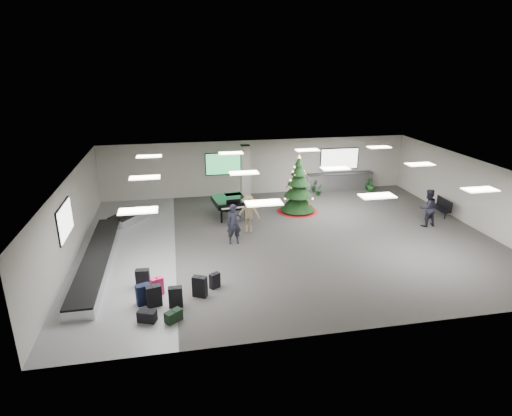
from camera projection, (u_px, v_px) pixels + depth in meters
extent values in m
plane|color=#393634|center=(289.00, 239.00, 19.11)|extent=(18.00, 18.00, 0.00)
cube|color=#A7A499|center=(258.00, 167.00, 25.07)|extent=(18.00, 0.02, 3.20)
cube|color=#A7A499|center=(354.00, 283.00, 12.09)|extent=(18.00, 0.02, 3.20)
cube|color=#A7A499|center=(71.00, 219.00, 16.97)|extent=(0.02, 14.00, 3.20)
cube|color=#A7A499|center=(474.00, 193.00, 20.19)|extent=(0.02, 14.00, 3.20)
cube|color=silver|center=(290.00, 169.00, 18.05)|extent=(18.00, 14.00, 0.02)
cube|color=slate|center=(127.00, 251.00, 17.86)|extent=(4.00, 14.00, 0.01)
cube|color=#A9A29B|center=(245.00, 174.00, 23.59)|extent=(0.50, 0.50, 3.20)
cube|color=green|center=(224.00, 164.00, 24.57)|extent=(2.20, 0.08, 1.30)
cube|color=white|center=(339.00, 159.00, 25.82)|extent=(2.40, 0.08, 1.30)
cube|color=white|center=(65.00, 221.00, 15.95)|extent=(0.08, 2.10, 1.30)
cube|color=white|center=(138.00, 211.00, 13.29)|extent=(1.20, 0.60, 0.04)
cube|color=white|center=(145.00, 178.00, 17.00)|extent=(1.20, 0.60, 0.04)
cube|color=white|center=(149.00, 156.00, 20.71)|extent=(1.20, 0.60, 0.04)
cube|color=white|center=(264.00, 203.00, 14.01)|extent=(1.20, 0.60, 0.04)
cube|color=white|center=(244.00, 173.00, 17.72)|extent=(1.20, 0.60, 0.04)
cube|color=white|center=(231.00, 153.00, 21.42)|extent=(1.20, 0.60, 0.04)
cube|color=white|center=(377.00, 196.00, 14.72)|extent=(1.20, 0.60, 0.04)
cube|color=white|center=(335.00, 168.00, 18.43)|extent=(1.20, 0.60, 0.04)
cube|color=white|center=(307.00, 150.00, 22.14)|extent=(1.20, 0.60, 0.04)
cube|color=white|center=(480.00, 190.00, 15.44)|extent=(1.20, 0.60, 0.04)
cube|color=white|center=(420.00, 164.00, 19.15)|extent=(1.20, 0.60, 0.04)
cube|color=white|center=(379.00, 147.00, 22.86)|extent=(1.20, 0.60, 0.04)
cube|color=silver|center=(97.00, 260.00, 16.69)|extent=(1.00, 8.00, 0.38)
cube|color=black|center=(97.00, 255.00, 16.62)|extent=(0.95, 7.90, 0.05)
cube|color=silver|center=(129.00, 218.00, 21.09)|extent=(1.97, 2.21, 0.38)
cube|color=black|center=(128.00, 214.00, 21.03)|extent=(1.87, 2.10, 0.05)
cube|color=silver|center=(340.00, 182.00, 26.00)|extent=(4.00, 0.60, 1.05)
cube|color=#28282B|center=(340.00, 173.00, 25.82)|extent=(4.05, 0.65, 0.04)
cube|color=black|center=(176.00, 297.00, 13.78)|extent=(0.45, 0.25, 0.70)
cube|color=black|center=(175.00, 287.00, 13.66)|extent=(0.03, 0.15, 0.02)
cube|color=black|center=(200.00, 286.00, 14.38)|extent=(0.53, 0.43, 0.73)
cube|color=black|center=(199.00, 276.00, 14.25)|extent=(0.10, 0.15, 0.02)
cube|color=#D11B53|center=(157.00, 286.00, 14.47)|extent=(0.46, 0.37, 0.63)
cube|color=black|center=(157.00, 278.00, 14.37)|extent=(0.08, 0.14, 0.02)
cube|color=black|center=(215.00, 281.00, 14.95)|extent=(0.42, 0.37, 0.55)
cube|color=black|center=(215.00, 273.00, 14.86)|extent=(0.09, 0.12, 0.02)
cube|color=black|center=(143.00, 294.00, 13.93)|extent=(0.51, 0.39, 0.70)
cube|color=black|center=(142.00, 285.00, 13.81)|extent=(0.08, 0.16, 0.02)
cube|color=black|center=(154.00, 296.00, 13.82)|extent=(0.53, 0.37, 0.72)
cube|color=black|center=(153.00, 286.00, 13.69)|extent=(0.07, 0.16, 0.02)
cube|color=black|center=(174.00, 316.00, 13.05)|extent=(0.58, 0.54, 0.36)
cube|color=black|center=(173.00, 311.00, 12.99)|extent=(0.12, 0.14, 0.02)
cube|color=black|center=(143.00, 278.00, 14.95)|extent=(0.48, 0.30, 0.68)
cube|color=black|center=(142.00, 269.00, 14.83)|extent=(0.05, 0.16, 0.02)
cube|color=black|center=(147.00, 316.00, 13.05)|extent=(0.63, 0.49, 0.36)
cube|color=black|center=(147.00, 311.00, 12.98)|extent=(0.09, 0.18, 0.02)
cone|color=maroon|center=(297.00, 210.00, 22.54)|extent=(2.15, 2.15, 0.14)
cylinder|color=#3F2819|center=(298.00, 206.00, 22.47)|extent=(0.14, 0.14, 0.57)
cone|color=black|center=(298.00, 200.00, 22.35)|extent=(1.81, 1.81, 1.02)
cone|color=black|center=(298.00, 188.00, 22.13)|extent=(1.47, 1.47, 0.91)
cone|color=black|center=(299.00, 177.00, 21.94)|extent=(1.13, 1.13, 0.79)
cone|color=black|center=(299.00, 168.00, 21.79)|extent=(0.79, 0.79, 0.68)
cone|color=black|center=(299.00, 161.00, 21.66)|extent=(0.45, 0.45, 0.51)
cone|color=#FFE566|center=(299.00, 156.00, 21.58)|extent=(0.18, 0.18, 0.20)
cube|color=black|center=(230.00, 201.00, 21.50)|extent=(1.78, 1.96, 0.29)
cube|color=black|center=(235.00, 209.00, 20.66)|extent=(1.50, 0.48, 0.10)
cube|color=white|center=(235.00, 208.00, 20.61)|extent=(1.33, 0.30, 0.02)
cube|color=black|center=(233.00, 202.00, 20.80)|extent=(0.71, 0.11, 0.22)
cylinder|color=black|center=(222.00, 216.00, 20.85)|extent=(0.10, 0.10, 0.69)
cylinder|color=black|center=(246.00, 214.00, 21.20)|extent=(0.10, 0.10, 0.69)
cylinder|color=black|center=(227.00, 206.00, 22.31)|extent=(0.10, 0.10, 0.69)
cube|color=black|center=(440.00, 208.00, 21.84)|extent=(0.57, 1.43, 0.06)
cylinder|color=black|center=(446.00, 216.00, 21.39)|extent=(0.06, 0.06, 0.37)
cylinder|color=black|center=(433.00, 208.00, 22.43)|extent=(0.06, 0.06, 0.37)
cube|color=black|center=(444.00, 203.00, 21.79)|extent=(0.15, 1.40, 0.47)
imported|color=black|center=(234.00, 224.00, 18.37)|extent=(0.66, 0.45, 1.77)
imported|color=#876F53|center=(248.00, 214.00, 19.61)|extent=(1.29, 1.00, 1.77)
imported|color=black|center=(428.00, 208.00, 20.31)|extent=(0.98, 0.81, 1.83)
imported|color=#14411A|center=(319.00, 190.00, 25.09)|extent=(0.50, 0.49, 0.71)
imported|color=#14411A|center=(371.00, 184.00, 25.91)|extent=(0.57, 0.57, 0.81)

